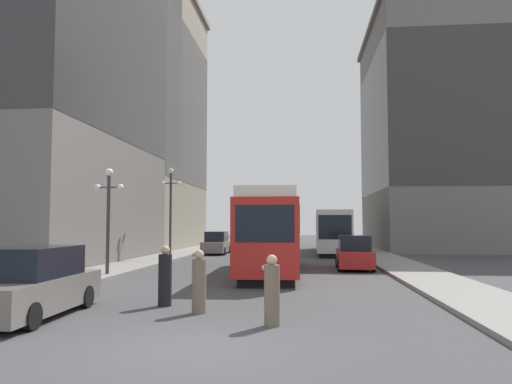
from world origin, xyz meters
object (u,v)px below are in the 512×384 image
pedestrian_on_sidewalk (165,278)px  parked_car_right_far (354,254)px  lamp_post_left_near (108,203)px  lamp_post_left_far (171,199)px  streetcar (272,231)px  transit_bus (332,230)px  parked_car_left_mid (32,284)px  pedestrian_crossing_far (199,284)px  parked_car_left_near (217,244)px  pedestrian_crossing_near (272,293)px

pedestrian_on_sidewalk → parked_car_right_far: bearing=131.7°
parked_car_right_far → pedestrian_on_sidewalk: size_ratio=2.43×
lamp_post_left_near → lamp_post_left_far: bearing=90.0°
lamp_post_left_near → lamp_post_left_far: lamp_post_left_far is taller
streetcar → lamp_post_left_near: bearing=-161.8°
transit_bus → parked_car_left_mid: (-9.39, -28.26, -1.10)m
pedestrian_on_sidewalk → streetcar: bearing=146.3°
pedestrian_crossing_far → lamp_post_left_near: bearing=-13.4°
parked_car_left_near → parked_car_left_mid: (-0.00, -27.26, 0.00)m
pedestrian_crossing_near → lamp_post_left_near: (-8.20, 10.02, 2.59)m
lamp_post_left_far → lamp_post_left_near: bearing=-90.0°
transit_bus → streetcar: bearing=-102.2°
transit_bus → parked_car_left_near: transit_bus is taller
transit_bus → pedestrian_crossing_near: (-3.10, -28.75, -1.16)m
pedestrian_crossing_near → pedestrian_on_sidewalk: (-3.34, 2.53, 0.04)m
transit_bus → parked_car_left_mid: 29.80m
parked_car_left_mid → pedestrian_crossing_far: (4.21, 0.99, -0.05)m
parked_car_left_near → lamp_post_left_far: (-1.90, -7.11, 3.25)m
parked_car_right_far → pedestrian_crossing_near: 15.33m
parked_car_left_mid → lamp_post_left_near: bearing=99.5°
parked_car_left_mid → pedestrian_crossing_far: size_ratio=2.88×
lamp_post_left_near → lamp_post_left_far: 10.64m
parked_car_left_near → parked_car_right_far: (9.76, -12.82, -0.00)m
parked_car_left_mid → parked_car_right_far: bearing=54.2°
parked_car_left_near → parked_car_right_far: same height
parked_car_left_mid → pedestrian_crossing_near: parked_car_left_mid is taller
pedestrian_crossing_far → pedestrian_on_sidewalk: pedestrian_on_sidewalk is taller
lamp_post_left_near → lamp_post_left_far: size_ratio=0.80×
transit_bus → pedestrian_on_sidewalk: 27.03m
parked_car_left_mid → lamp_post_left_near: lamp_post_left_near is taller
streetcar → parked_car_right_far: bearing=27.6°
transit_bus → lamp_post_left_far: bearing=-143.0°
pedestrian_crossing_far → lamp_post_left_far: 20.38m
parked_car_left_near → pedestrian_crossing_near: size_ratio=2.90×
parked_car_right_far → pedestrian_crossing_far: parked_car_right_far is taller
pedestrian_crossing_far → lamp_post_left_far: lamp_post_left_far is taller
streetcar → lamp_post_left_near: lamp_post_left_near is taller
transit_bus → pedestrian_crossing_far: (-5.18, -27.28, -1.15)m
lamp_post_left_far → pedestrian_on_sidewalk: bearing=-75.0°
lamp_post_left_far → transit_bus: bearing=35.7°
transit_bus → lamp_post_left_near: bearing=-119.8°
parked_car_left_mid → lamp_post_left_far: size_ratio=0.81×
streetcar → pedestrian_on_sidewalk: size_ratio=7.04×
parked_car_right_far → lamp_post_left_near: bearing=24.4°
pedestrian_crossing_far → pedestrian_on_sidewalk: bearing=1.0°
streetcar → lamp_post_left_far: size_ratio=2.06×
parked_car_left_mid → pedestrian_on_sidewalk: size_ratio=2.78×
transit_bus → lamp_post_left_far: 14.07m
transit_bus → parked_car_left_near: size_ratio=2.42×
pedestrian_on_sidewalk → lamp_post_left_far: 19.03m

